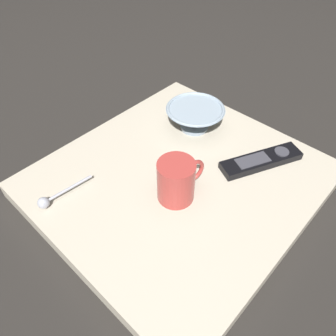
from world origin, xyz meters
name	(u,v)px	position (x,y,z in m)	size (l,w,h in m)	color
ground_plane	(178,187)	(0.00, 0.00, 0.00)	(6.00, 6.00, 0.00)	black
table	(179,181)	(0.00, 0.00, 0.02)	(0.60, 0.55, 0.04)	#B7AD99
cereal_bowl	(195,116)	(-0.16, -0.09, 0.08)	(0.15, 0.15, 0.06)	#8C9EAD
coffee_mug	(177,181)	(0.05, 0.04, 0.09)	(0.11, 0.08, 0.10)	#A53833
teaspoon	(49,200)	(0.25, -0.14, 0.06)	(0.13, 0.03, 0.03)	#A3A5B2
tv_remote_near	(261,160)	(-0.16, 0.12, 0.05)	(0.20, 0.13, 0.02)	black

